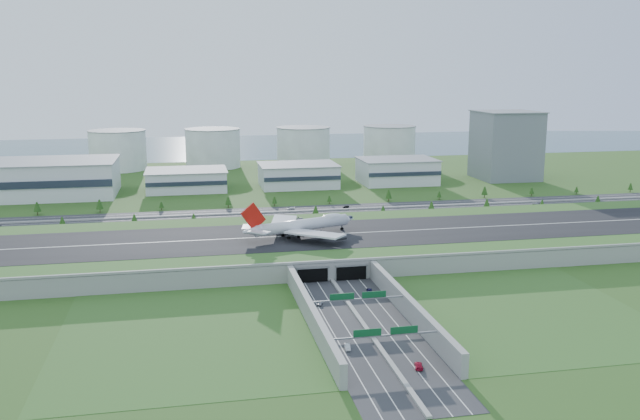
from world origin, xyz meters
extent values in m
plane|color=#294D18|center=(0.00, 0.00, 0.00)|extent=(1200.00, 1200.00, 0.00)
cube|color=gray|center=(0.00, 0.00, 4.00)|extent=(520.00, 100.00, 8.00)
cube|color=#33521C|center=(0.00, 0.00, 8.08)|extent=(520.00, 100.00, 0.16)
cube|color=black|center=(0.00, 0.00, 8.22)|extent=(520.00, 58.00, 0.12)
cube|color=silver|center=(0.00, 0.00, 8.30)|extent=(520.00, 0.90, 0.02)
cube|color=gray|center=(0.00, -49.40, 8.60)|extent=(520.00, 1.20, 1.20)
cube|color=#28282B|center=(0.00, -110.00, 0.06)|extent=(34.00, 120.00, 0.12)
cube|color=gray|center=(0.00, -110.00, 0.45)|extent=(1.60, 120.00, 0.90)
cube|color=gray|center=(-18.20, -100.00, 4.00)|extent=(2.40, 100.00, 8.00)
cube|color=gray|center=(18.20, -100.00, 4.00)|extent=(2.40, 100.00, 8.00)
cube|color=black|center=(-8.50, -50.20, 3.20)|extent=(13.00, 1.20, 6.00)
cube|color=black|center=(8.50, -50.20, 3.20)|extent=(13.00, 1.20, 6.00)
cylinder|color=gray|center=(-19.00, -95.00, 3.50)|extent=(0.70, 0.70, 7.00)
cylinder|color=gray|center=(19.00, -95.00, 3.50)|extent=(0.70, 0.70, 7.00)
cube|color=gray|center=(0.00, -95.00, 7.20)|extent=(38.00, 0.50, 0.50)
cube|color=#0C4C23|center=(-6.00, -95.10, 8.60)|extent=(9.00, 0.30, 2.40)
cube|color=#0C4C23|center=(6.00, -95.10, 8.60)|extent=(9.00, 0.30, 2.40)
cylinder|color=gray|center=(-19.00, -130.00, 3.50)|extent=(0.70, 0.70, 7.00)
cylinder|color=gray|center=(19.00, -130.00, 3.50)|extent=(0.70, 0.70, 7.00)
cube|color=gray|center=(0.00, -130.00, 7.20)|extent=(38.00, 0.50, 0.50)
cube|color=#0C4C23|center=(-6.00, -130.10, 8.60)|extent=(9.00, 0.30, 2.40)
cube|color=#0C4C23|center=(6.00, -130.10, 8.60)|extent=(9.00, 0.30, 2.40)
cube|color=#28282B|center=(0.00, 95.00, 0.06)|extent=(560.00, 36.00, 0.12)
cylinder|color=#3D2819|center=(-129.88, 73.00, 1.33)|extent=(0.50, 0.50, 2.65)
cone|color=#103C13|center=(-129.88, 73.00, 4.72)|extent=(4.13, 4.13, 5.31)
cylinder|color=#3D2819|center=(-90.31, 73.00, 1.30)|extent=(0.50, 0.50, 2.60)
cone|color=#103C13|center=(-90.31, 73.00, 4.61)|extent=(4.04, 4.04, 5.19)
cylinder|color=#3D2819|center=(-56.56, 73.00, 1.12)|extent=(0.50, 0.50, 2.24)
cone|color=#103C13|center=(-56.56, 73.00, 3.97)|extent=(3.48, 3.48, 4.47)
cylinder|color=#3D2819|center=(-19.31, 73.00, 1.18)|extent=(0.50, 0.50, 2.36)
cone|color=#103C13|center=(-19.31, 73.00, 4.19)|extent=(3.67, 3.67, 4.72)
cylinder|color=#3D2819|center=(16.49, 73.00, 1.43)|extent=(0.50, 0.50, 2.87)
cone|color=#103C13|center=(16.49, 73.00, 5.09)|extent=(4.46, 4.46, 5.73)
cylinder|color=#3D2819|center=(59.09, 73.00, 1.16)|extent=(0.50, 0.50, 2.33)
cone|color=#103C13|center=(59.09, 73.00, 4.13)|extent=(3.62, 3.62, 4.65)
cylinder|color=#3D2819|center=(90.69, 73.00, 1.43)|extent=(0.50, 0.50, 2.87)
cone|color=#103C13|center=(90.69, 73.00, 5.10)|extent=(4.46, 4.46, 5.74)
cylinder|color=#3D2819|center=(128.01, 73.00, 1.46)|extent=(0.50, 0.50, 2.91)
cone|color=#103C13|center=(128.01, 73.00, 5.18)|extent=(4.53, 4.53, 5.83)
cylinder|color=#3D2819|center=(166.62, 73.00, 1.12)|extent=(0.50, 0.50, 2.24)
cone|color=#103C13|center=(166.62, 73.00, 3.99)|extent=(3.49, 3.49, 4.48)
cylinder|color=#3D2819|center=(206.79, 73.00, 1.33)|extent=(0.50, 0.50, 2.66)
cone|color=#103C13|center=(206.79, 73.00, 4.73)|extent=(4.14, 4.14, 5.32)
cylinder|color=#3D2819|center=(-151.94, 117.00, 1.49)|extent=(0.50, 0.50, 2.99)
cone|color=#103C13|center=(-151.94, 117.00, 5.31)|extent=(4.65, 4.65, 5.98)
cylinder|color=#3D2819|center=(-114.59, 117.00, 1.52)|extent=(0.50, 0.50, 3.04)
cone|color=#103C13|center=(-114.59, 117.00, 5.40)|extent=(4.72, 4.72, 6.07)
cylinder|color=#3D2819|center=(-76.46, 117.00, 1.03)|extent=(0.50, 0.50, 2.07)
cone|color=#103C13|center=(-76.46, 117.00, 3.68)|extent=(3.22, 3.22, 4.14)
cylinder|color=#3D2819|center=(-33.66, 117.00, 1.30)|extent=(0.50, 0.50, 2.59)
cone|color=#103C13|center=(-33.66, 117.00, 4.61)|extent=(4.03, 4.03, 5.18)
cylinder|color=#3D2819|center=(-3.00, 117.00, 1.13)|extent=(0.50, 0.50, 2.27)
cone|color=#103C13|center=(-3.00, 117.00, 4.03)|extent=(3.53, 3.53, 4.54)
cylinder|color=#3D2819|center=(34.36, 117.00, 1.01)|extent=(0.50, 0.50, 2.02)
cone|color=#103C13|center=(34.36, 117.00, 3.59)|extent=(3.14, 3.14, 4.04)
cylinder|color=#3D2819|center=(76.03, 117.00, 1.45)|extent=(0.50, 0.50, 2.90)
cone|color=#103C13|center=(76.03, 117.00, 5.16)|extent=(4.52, 4.52, 5.81)
cylinder|color=#3D2819|center=(112.85, 117.00, 1.05)|extent=(0.50, 0.50, 2.11)
cone|color=#103C13|center=(112.85, 117.00, 3.75)|extent=(3.28, 3.28, 4.22)
cylinder|color=#3D2819|center=(146.67, 117.00, 1.44)|extent=(0.50, 0.50, 2.88)
cone|color=#103C13|center=(146.67, 117.00, 5.13)|extent=(4.49, 4.49, 5.77)
cylinder|color=#3D2819|center=(183.00, 117.00, 1.08)|extent=(0.50, 0.50, 2.16)
cone|color=#103C13|center=(183.00, 117.00, 3.84)|extent=(3.36, 3.36, 4.32)
cylinder|color=#3D2819|center=(218.45, 117.00, 1.00)|extent=(0.50, 0.50, 2.00)
cone|color=#103C13|center=(218.45, 117.00, 3.55)|extent=(3.11, 3.11, 4.00)
cylinder|color=#3D2819|center=(262.34, 117.00, 1.20)|extent=(0.50, 0.50, 2.41)
cone|color=#103C13|center=(262.34, 117.00, 4.28)|extent=(3.74, 3.74, 4.81)
cube|color=silver|center=(-170.00, 185.00, 12.50)|extent=(120.00, 60.00, 25.00)
cube|color=silver|center=(-60.00, 190.00, 7.50)|extent=(58.00, 42.00, 15.00)
cube|color=silver|center=(25.00, 190.00, 8.50)|extent=(58.00, 42.00, 17.00)
cube|color=silver|center=(105.00, 190.00, 9.50)|extent=(58.00, 42.00, 19.00)
cube|color=slate|center=(200.00, 195.00, 27.50)|extent=(46.00, 46.00, 55.00)
cylinder|color=silver|center=(-120.00, 310.00, 17.50)|extent=(50.00, 50.00, 35.00)
cylinder|color=silver|center=(-35.00, 310.00, 17.50)|extent=(50.00, 50.00, 35.00)
cylinder|color=silver|center=(50.00, 310.00, 17.50)|extent=(50.00, 50.00, 35.00)
cylinder|color=silver|center=(135.00, 310.00, 17.50)|extent=(50.00, 50.00, 35.00)
cube|color=#325460|center=(0.00, 480.00, 0.03)|extent=(1200.00, 260.00, 0.06)
cylinder|color=silver|center=(-4.49, -0.43, 13.58)|extent=(50.13, 22.96, 5.85)
cone|color=silver|center=(21.30, 8.92, 13.58)|extent=(8.87, 8.00, 5.85)
cone|color=silver|center=(-30.28, -9.79, 13.95)|extent=(10.59, 8.62, 5.85)
ellipsoid|color=silver|center=(11.88, 5.50, 15.69)|extent=(13.28, 8.54, 3.60)
cube|color=silver|center=(-0.91, -15.67, 12.67)|extent=(28.94, 26.29, 1.44)
cube|color=silver|center=(-11.51, 13.56, 12.67)|extent=(17.38, 29.32, 1.44)
cylinder|color=#38383D|center=(3.35, -9.26, 10.66)|extent=(5.41, 4.20, 2.74)
cylinder|color=#38383D|center=(11.79, -16.90, 10.66)|extent=(5.41, 4.20, 2.74)
cylinder|color=#38383D|center=(-4.13, 11.37, 10.66)|extent=(5.41, 4.20, 2.74)
cylinder|color=#38383D|center=(-2.55, 22.64, 10.66)|extent=(5.41, 4.20, 2.74)
cube|color=silver|center=(-27.39, -15.06, 14.68)|extent=(11.23, 10.67, 0.55)
cube|color=silver|center=(-31.44, -3.89, 14.68)|extent=(7.16, 10.86, 0.55)
cube|color=red|center=(-29.42, -9.48, 20.90)|extent=(12.53, 5.22, 13.71)
cylinder|color=black|center=(17.72, 7.62, 8.78)|extent=(1.74, 0.64, 1.74)
cylinder|color=black|center=(-6.93, -4.43, 8.78)|extent=(1.74, 0.64, 1.74)
cylinder|color=black|center=(-8.92, 1.07, 8.78)|extent=(1.74, 0.64, 1.74)
cylinder|color=black|center=(-12.09, -6.30, 8.78)|extent=(1.74, 0.64, 1.74)
cylinder|color=black|center=(-14.08, -0.80, 8.78)|extent=(1.74, 0.64, 1.74)
imported|color=#A3A2A6|center=(-10.99, -79.21, 0.79)|extent=(2.98, 4.24, 1.34)
imported|color=silver|center=(-10.45, -122.05, 0.94)|extent=(2.29, 5.14, 1.64)
imported|color=#110D42|center=(11.89, -67.48, 0.79)|extent=(3.21, 5.16, 1.33)
imported|color=#AC0F2B|center=(7.55, -140.08, 0.95)|extent=(3.67, 6.14, 1.67)
imported|color=black|center=(42.00, 100.48, 0.85)|extent=(4.71, 3.08, 1.47)
imported|color=silver|center=(170.31, 86.84, 0.87)|extent=(5.88, 3.85, 1.50)
imported|color=white|center=(5.81, 102.96, 0.85)|extent=(5.08, 2.14, 1.46)
camera|label=1|loc=(-59.17, -322.23, 89.15)|focal=38.00mm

